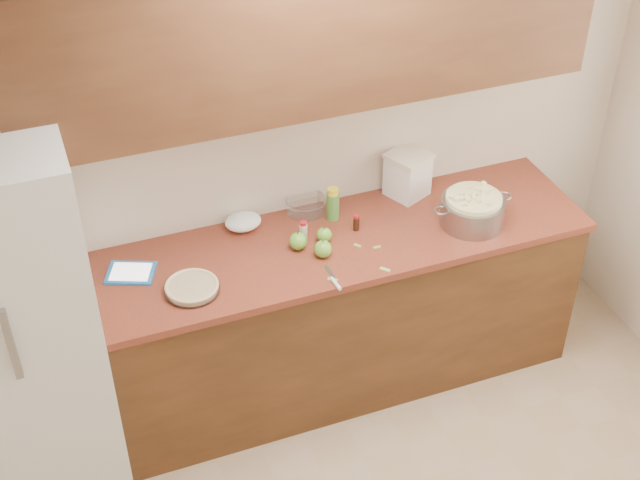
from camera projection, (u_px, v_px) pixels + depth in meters
name	position (u px, v px, depth m)	size (l,w,h in m)	color
room_shell	(482.00, 406.00, 2.92)	(3.60, 3.60, 3.60)	tan
counter_run	(322.00, 314.00, 4.53)	(2.64, 0.68, 0.92)	#5C3319
upper_cabinets	(309.00, 28.00, 3.74)	(2.60, 0.34, 0.70)	#543119
fridge	(13.00, 323.00, 3.83)	(0.70, 0.70, 1.80)	silver
pie	(192.00, 288.00, 3.96)	(0.25, 0.25, 0.04)	silver
colander	(472.00, 210.00, 4.34)	(0.42, 0.31, 0.16)	gray
flour_canister	(408.00, 174.00, 4.51)	(0.26, 0.26, 0.24)	white
tablet	(131.00, 273.00, 4.06)	(0.26, 0.23, 0.02)	#256BB3
paring_knife	(335.00, 282.00, 4.01)	(0.03, 0.18, 0.02)	gray
lemon_bottle	(333.00, 204.00, 4.36)	(0.06, 0.06, 0.18)	#4C8C38
cinnamon_shaker	(303.00, 230.00, 4.25)	(0.04, 0.04, 0.10)	beige
vanilla_bottle	(356.00, 223.00, 4.31)	(0.03, 0.03, 0.09)	black
mixing_bowl	(305.00, 204.00, 4.43)	(0.21, 0.21, 0.08)	silver
paper_towel	(243.00, 222.00, 4.32)	(0.18, 0.15, 0.07)	white
apple_left	(298.00, 241.00, 4.19)	(0.09, 0.09, 0.10)	#62A62E
apple_center	(324.00, 235.00, 4.24)	(0.07, 0.07, 0.09)	#62A62E
apple_front	(323.00, 249.00, 4.14)	(0.08, 0.08, 0.10)	#62A62E
peel_a	(385.00, 269.00, 4.09)	(0.05, 0.02, 0.00)	#8CB759
peel_b	(357.00, 245.00, 4.23)	(0.04, 0.01, 0.00)	#8CB759
peel_c	(377.00, 247.00, 4.22)	(0.04, 0.01, 0.00)	#8CB759
peel_d	(333.00, 279.00, 4.03)	(0.05, 0.02, 0.00)	#8CB759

